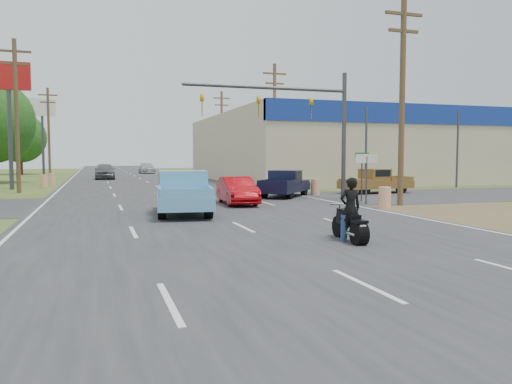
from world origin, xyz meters
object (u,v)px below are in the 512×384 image
object	(u,v)px
brown_pickup	(374,181)
distant_car_grey	(105,171)
red_convertible	(237,191)
rider	(350,212)
motorcycle	(351,226)
navy_pickup	(285,183)
distant_car_silver	(147,168)
distant_car_white	(102,167)
blue_pickup	(183,192)

from	to	relation	value
brown_pickup	distant_car_grey	xyz separation A→B (m)	(-16.33, 27.00, 0.05)
red_convertible	rider	xyz separation A→B (m)	(0.03, -11.54, 0.17)
motorcycle	navy_pickup	world-z (taller)	navy_pickup
brown_pickup	distant_car_silver	bearing A→B (deg)	7.01
distant_car_white	red_convertible	bearing A→B (deg)	92.45
rider	navy_pickup	world-z (taller)	rider
motorcycle	distant_car_white	world-z (taller)	distant_car_white
red_convertible	navy_pickup	bearing A→B (deg)	46.68
rider	distant_car_silver	world-z (taller)	rider
distant_car_silver	distant_car_white	distance (m)	15.03
blue_pickup	distant_car_grey	world-z (taller)	blue_pickup
blue_pickup	distant_car_silver	size ratio (longest dim) A/B	1.11
motorcycle	blue_pickup	distance (m)	8.96
distant_car_silver	motorcycle	bearing A→B (deg)	-91.09
motorcycle	red_convertible	bearing A→B (deg)	93.21
red_convertible	blue_pickup	bearing A→B (deg)	-131.38
distant_car_grey	distant_car_white	world-z (taller)	distant_car_grey
rider	navy_pickup	bearing A→B (deg)	-101.63
rider	blue_pickup	xyz separation A→B (m)	(-3.29, 8.28, 0.06)
navy_pickup	distant_car_silver	xyz separation A→B (m)	(-3.65, 45.78, -0.06)
motorcycle	brown_pickup	world-z (taller)	brown_pickup
rider	distant_car_grey	world-z (taller)	distant_car_grey
navy_pickup	distant_car_grey	bearing A→B (deg)	148.87
blue_pickup	distant_car_silver	xyz separation A→B (m)	(3.65, 52.82, -0.17)
motorcycle	distant_car_grey	xyz separation A→B (m)	(-5.76, 43.20, 0.40)
distant_car_grey	navy_pickup	bearing A→B (deg)	-69.55
navy_pickup	distant_car_grey	distance (m)	29.50
motorcycle	brown_pickup	distance (m)	19.35
blue_pickup	distant_car_grey	distance (m)	34.96
motorcycle	distant_car_grey	world-z (taller)	distant_car_grey
blue_pickup	brown_pickup	world-z (taller)	blue_pickup
distant_car_grey	distant_car_silver	distance (m)	18.96
navy_pickup	distant_car_silver	distance (m)	45.93
navy_pickup	distant_car_silver	size ratio (longest dim) A/B	0.95
brown_pickup	navy_pickup	bearing A→B (deg)	91.51
blue_pickup	distant_car_white	bearing A→B (deg)	99.04
blue_pickup	distant_car_white	world-z (taller)	blue_pickup
red_convertible	rider	size ratio (longest dim) A/B	2.44
navy_pickup	distant_car_white	bearing A→B (deg)	138.65
rider	motorcycle	bearing A→B (deg)	90.00
navy_pickup	distant_car_white	size ratio (longest dim) A/B	1.01
distant_car_grey	distant_car_silver	bearing A→B (deg)	72.22
red_convertible	rider	distance (m)	11.54
distant_car_white	navy_pickup	bearing A→B (deg)	96.60
motorcycle	navy_pickup	bearing A→B (deg)	78.40
distant_car_silver	distant_car_grey	bearing A→B (deg)	-109.60
brown_pickup	red_convertible	bearing A→B (deg)	107.78
navy_pickup	red_convertible	bearing A→B (deg)	-97.45
blue_pickup	rider	bearing A→B (deg)	-61.29
rider	distant_car_silver	size ratio (longest dim) A/B	0.34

